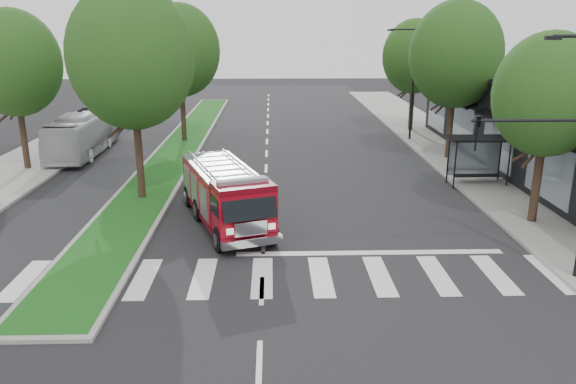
% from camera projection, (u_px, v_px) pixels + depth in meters
% --- Properties ---
extents(ground, '(140.00, 140.00, 0.00)m').
position_uv_depth(ground, '(263.00, 244.00, 21.90)').
color(ground, black).
rests_on(ground, ground).
extents(sidewalk_right, '(5.00, 80.00, 0.15)m').
position_uv_depth(sidewalk_right, '(486.00, 174.00, 31.80)').
color(sidewalk_right, gray).
rests_on(sidewalk_right, ground).
extents(sidewalk_left, '(5.00, 80.00, 0.15)m').
position_uv_depth(sidewalk_left, '(4.00, 178.00, 31.05)').
color(sidewalk_left, gray).
rests_on(sidewalk_left, ground).
extents(median, '(3.00, 50.00, 0.15)m').
position_uv_depth(median, '(180.00, 147.00, 38.95)').
color(median, gray).
rests_on(median, ground).
extents(storefront_row, '(8.00, 30.00, 5.00)m').
position_uv_depth(storefront_row, '(570.00, 132.00, 31.23)').
color(storefront_row, black).
rests_on(storefront_row, ground).
extents(bus_shelter, '(3.20, 1.60, 2.61)m').
position_uv_depth(bus_shelter, '(478.00, 147.00, 29.43)').
color(bus_shelter, black).
rests_on(bus_shelter, ground).
extents(tree_right_near, '(4.40, 4.40, 8.05)m').
position_uv_depth(tree_right_near, '(548.00, 95.00, 22.55)').
color(tree_right_near, black).
rests_on(tree_right_near, ground).
extents(tree_right_mid, '(5.60, 5.60, 9.72)m').
position_uv_depth(tree_right_mid, '(456.00, 55.00, 33.76)').
color(tree_right_mid, black).
rests_on(tree_right_mid, ground).
extents(tree_right_far, '(5.00, 5.00, 8.73)m').
position_uv_depth(tree_right_far, '(415.00, 57.00, 43.53)').
color(tree_right_far, black).
rests_on(tree_right_far, ground).
extents(tree_median_near, '(5.80, 5.80, 10.16)m').
position_uv_depth(tree_median_near, '(132.00, 57.00, 25.52)').
color(tree_median_near, black).
rests_on(tree_median_near, ground).
extents(tree_median_far, '(5.60, 5.60, 9.72)m').
position_uv_depth(tree_median_far, '(180.00, 50.00, 39.02)').
color(tree_median_far, black).
rests_on(tree_median_far, ground).
extents(tree_left_mid, '(5.20, 5.20, 9.16)m').
position_uv_depth(tree_left_mid, '(14.00, 63.00, 31.24)').
color(tree_left_mid, black).
rests_on(tree_left_mid, ground).
extents(streetlight_right_near, '(4.08, 0.22, 8.00)m').
position_uv_depth(streetlight_right_near, '(568.00, 144.00, 17.48)').
color(streetlight_right_near, black).
rests_on(streetlight_right_near, ground).
extents(streetlight_right_far, '(2.11, 0.20, 8.00)m').
position_uv_depth(streetlight_right_far, '(411.00, 79.00, 40.05)').
color(streetlight_right_far, black).
rests_on(streetlight_right_far, ground).
extents(fire_engine, '(4.68, 8.02, 2.67)m').
position_uv_depth(fire_engine, '(225.00, 195.00, 23.83)').
color(fire_engine, '#5B040D').
rests_on(fire_engine, ground).
extents(city_bus, '(2.50, 9.85, 2.73)m').
position_uv_depth(city_bus, '(84.00, 133.00, 36.84)').
color(city_bus, '#B7B7BC').
rests_on(city_bus, ground).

